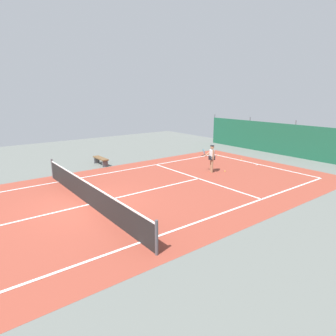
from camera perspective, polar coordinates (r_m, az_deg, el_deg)
ground_plane at (r=12.94m, az=-15.23°, el=-6.95°), size 36.00×36.00×0.00m
court_surface at (r=12.94m, az=-15.23°, el=-6.94°), size 11.02×26.60×0.01m
tennis_net at (r=12.77m, az=-15.38°, el=-4.82°), size 10.12×0.10×1.10m
back_fence at (r=24.02m, az=23.86°, el=3.75°), size 16.30×0.98×2.70m
tennis_player at (r=17.47m, az=8.56°, el=2.23°), size 0.85×0.63×1.64m
tennis_ball_near_player at (r=17.94m, az=11.11°, el=-0.61°), size 0.07×0.07×0.07m
tennis_ball_midcourt at (r=21.42m, az=14.24°, el=1.65°), size 0.07×0.07×0.07m
tennis_ball_by_sideline at (r=22.55m, az=9.93°, el=2.51°), size 0.07×0.07×0.07m
courtside_bench at (r=19.72m, az=-13.07°, el=1.66°), size 1.60×0.40×0.49m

